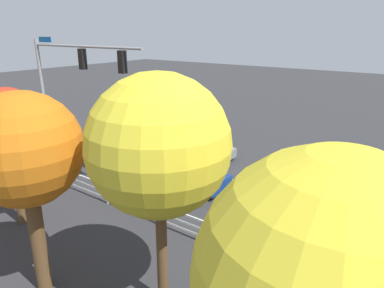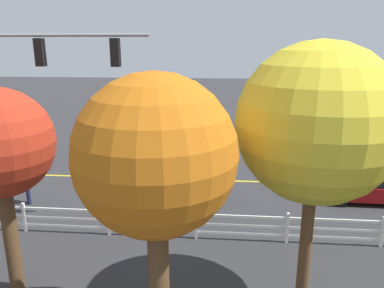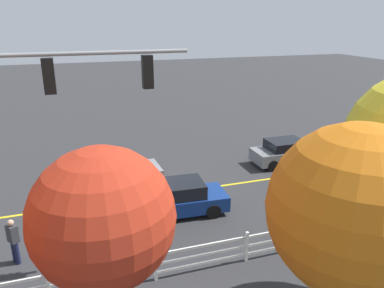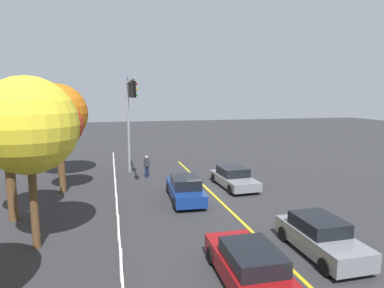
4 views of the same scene
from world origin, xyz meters
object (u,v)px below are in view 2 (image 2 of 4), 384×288
object	(u,v)px
car_2	(323,161)
car_3	(376,186)
car_0	(145,156)
tree_3	(156,158)
tree_4	(317,124)
car_1	(171,180)
pedestrian	(27,184)

from	to	relation	value
car_2	car_3	distance (m)	3.90
car_0	car_2	xyz separation A→B (m)	(-9.95, 0.19, 0.06)
car_3	car_0	bearing A→B (deg)	-17.14
tree_3	tree_4	bearing A→B (deg)	-153.61
car_2	tree_3	size ratio (longest dim) A/B	0.65
car_3	tree_4	distance (m)	9.80
tree_3	car_3	bearing A→B (deg)	-132.13
car_2	tree_4	xyz separation A→B (m)	(3.31, 11.02, 4.34)
car_0	car_1	bearing A→B (deg)	-64.60
tree_3	car_2	bearing A→B (deg)	-118.17
tree_3	tree_4	size ratio (longest dim) A/B	0.91
pedestrian	car_3	bearing A→B (deg)	-27.97
car_1	car_3	xyz separation A→B (m)	(-9.34, -0.06, -0.02)
car_2	car_3	bearing A→B (deg)	-68.40
pedestrian	tree_4	distance (m)	12.87
car_0	tree_4	xyz separation A→B (m)	(-6.64, 11.21, 4.40)
car_0	car_1	size ratio (longest dim) A/B	0.96
tree_3	tree_4	xyz separation A→B (m)	(-3.54, -1.76, 0.38)
pedestrian	tree_4	bearing A→B (deg)	-62.12
car_1	tree_4	bearing A→B (deg)	125.33
car_3	tree_4	size ratio (longest dim) A/B	0.69
car_0	car_3	distance (m)	12.00
tree_4	tree_3	bearing A→B (deg)	26.39
tree_4	car_1	bearing A→B (deg)	-57.90
car_1	pedestrian	world-z (taller)	pedestrian
car_0	car_1	xyz separation A→B (m)	(-2.04, 3.88, 0.05)
tree_3	pedestrian	bearing A→B (deg)	-46.02
car_3	pedestrian	world-z (taller)	pedestrian
car_0	tree_3	xyz separation A→B (m)	(-3.10, 12.97, 4.02)
car_0	tree_4	bearing A→B (deg)	-61.72
car_2	pedestrian	xyz separation A→B (m)	(14.07, 5.30, 0.22)
car_0	car_3	xyz separation A→B (m)	(-11.38, 3.82, 0.03)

